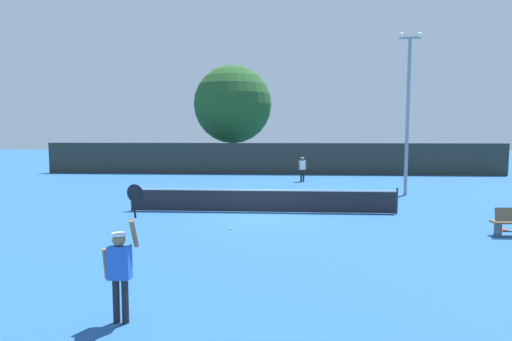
{
  "coord_description": "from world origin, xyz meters",
  "views": [
    {
      "loc": [
        0.82,
        -17.33,
        3.35
      ],
      "look_at": [
        -0.59,
        5.79,
        1.22
      ],
      "focal_mm": 29.56,
      "sensor_mm": 36.0,
      "label": 1
    }
  ],
  "objects_px": {
    "player_serving": "(121,264)",
    "parked_car_near": "(382,160)",
    "player_receiving": "(302,167)",
    "tennis_ball": "(230,229)",
    "large_tree": "(233,105)",
    "light_pole": "(408,104)",
    "spare_racket": "(503,229)"
  },
  "relations": [
    {
      "from": "player_receiving",
      "to": "light_pole",
      "type": "xyz_separation_m",
      "value": [
        5.17,
        -5.72,
        3.78
      ]
    },
    {
      "from": "tennis_ball",
      "to": "spare_racket",
      "type": "xyz_separation_m",
      "value": [
        9.31,
        0.54,
        -0.01
      ]
    },
    {
      "from": "spare_racket",
      "to": "parked_car_near",
      "type": "xyz_separation_m",
      "value": [
        1.41,
        23.72,
        0.76
      ]
    },
    {
      "from": "spare_racket",
      "to": "light_pole",
      "type": "height_order",
      "value": "light_pole"
    },
    {
      "from": "player_serving",
      "to": "parked_car_near",
      "type": "bearing_deg",
      "value": 69.45
    },
    {
      "from": "player_serving",
      "to": "parked_car_near",
      "type": "distance_m",
      "value": 33.52
    },
    {
      "from": "player_serving",
      "to": "tennis_ball",
      "type": "bearing_deg",
      "value": 81.62
    },
    {
      "from": "light_pole",
      "to": "parked_car_near",
      "type": "distance_m",
      "value": 16.44
    },
    {
      "from": "tennis_ball",
      "to": "light_pole",
      "type": "bearing_deg",
      "value": 45.66
    },
    {
      "from": "player_receiving",
      "to": "tennis_ball",
      "type": "relative_size",
      "value": 24.13
    },
    {
      "from": "spare_racket",
      "to": "player_serving",
      "type": "bearing_deg",
      "value": -143.5
    },
    {
      "from": "spare_racket",
      "to": "large_tree",
      "type": "height_order",
      "value": "large_tree"
    },
    {
      "from": "parked_car_near",
      "to": "player_serving",
      "type": "bearing_deg",
      "value": -103.11
    },
    {
      "from": "tennis_ball",
      "to": "large_tree",
      "type": "relative_size",
      "value": 0.01
    },
    {
      "from": "player_serving",
      "to": "large_tree",
      "type": "height_order",
      "value": "large_tree"
    },
    {
      "from": "tennis_ball",
      "to": "large_tree",
      "type": "xyz_separation_m",
      "value": [
        -2.78,
        24.72,
        5.8
      ]
    },
    {
      "from": "player_serving",
      "to": "parked_car_near",
      "type": "height_order",
      "value": "player_serving"
    },
    {
      "from": "light_pole",
      "to": "large_tree",
      "type": "height_order",
      "value": "large_tree"
    },
    {
      "from": "parked_car_near",
      "to": "light_pole",
      "type": "bearing_deg",
      "value": -91.25
    },
    {
      "from": "light_pole",
      "to": "large_tree",
      "type": "xyz_separation_m",
      "value": [
        -11.08,
        16.22,
        1.05
      ]
    },
    {
      "from": "tennis_ball",
      "to": "light_pole",
      "type": "relative_size",
      "value": 0.01
    },
    {
      "from": "tennis_ball",
      "to": "parked_car_near",
      "type": "distance_m",
      "value": 26.53
    },
    {
      "from": "player_receiving",
      "to": "tennis_ball",
      "type": "bearing_deg",
      "value": 77.56
    },
    {
      "from": "player_serving",
      "to": "large_tree",
      "type": "xyz_separation_m",
      "value": [
        -1.73,
        31.84,
        4.77
      ]
    },
    {
      "from": "player_receiving",
      "to": "spare_racket",
      "type": "height_order",
      "value": "player_receiving"
    },
    {
      "from": "spare_racket",
      "to": "large_tree",
      "type": "relative_size",
      "value": 0.06
    },
    {
      "from": "player_serving",
      "to": "player_receiving",
      "type": "bearing_deg",
      "value": 78.9
    },
    {
      "from": "player_receiving",
      "to": "large_tree",
      "type": "distance_m",
      "value": 12.99
    },
    {
      "from": "light_pole",
      "to": "large_tree",
      "type": "relative_size",
      "value": 0.9
    },
    {
      "from": "player_serving",
      "to": "player_receiving",
      "type": "xyz_separation_m",
      "value": [
        4.19,
        21.34,
        -0.06
      ]
    },
    {
      "from": "player_receiving",
      "to": "large_tree",
      "type": "xyz_separation_m",
      "value": [
        -5.91,
        10.5,
        4.83
      ]
    },
    {
      "from": "player_serving",
      "to": "player_receiving",
      "type": "height_order",
      "value": "player_serving"
    }
  ]
}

